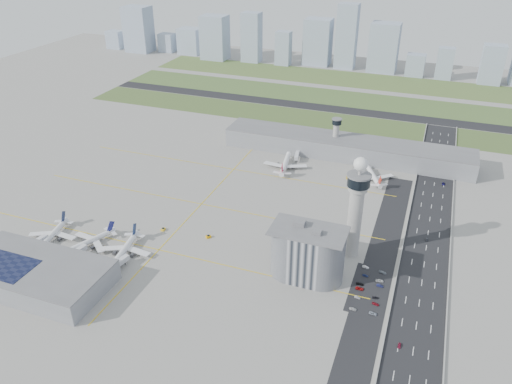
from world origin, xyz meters
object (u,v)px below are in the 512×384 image
(jet_bridge_near_1, at_px, (68,260))
(tug_0, at_px, (88,242))
(car_lot_11, at_px, (383,272))
(tug_3, at_px, (208,236))
(tug_2, at_px, (163,229))
(car_lot_6, at_px, (373,313))
(airplane_near_a, at_px, (51,232))
(secondary_tower, at_px, (336,133))
(car_hw_1, at_px, (427,240))
(car_hw_2, at_px, (443,184))
(jet_bridge_near_2, at_px, (111,271))
(airplane_near_c, at_px, (123,247))
(car_lot_4, at_px, (365,275))
(airplane_far_b, at_px, (373,173))
(tug_4, at_px, (284,169))
(admin_building, at_px, (307,253))
(car_lot_9, at_px, (380,286))
(tug_5, at_px, (348,177))
(jet_bridge_far_0, at_px, (298,154))
(jet_bridge_far_1, at_px, (356,162))
(car_lot_3, at_px, (360,284))
(car_lot_2, at_px, (360,289))
(jet_bridge_near_0, at_px, (28,249))
(tug_1, at_px, (103,247))
(airplane_far_a, at_px, (285,161))
(car_lot_7, at_px, (376,304))
(control_tower, at_px, (356,204))
(airplane_near_b, at_px, (89,238))
(car_lot_10, at_px, (380,281))
(car_lot_8, at_px, (375,298))
(car_lot_1, at_px, (357,297))
(car_hw_4, at_px, (430,152))
(car_lot_5, at_px, (366,267))
(car_lot_0, at_px, (353,309))

(jet_bridge_near_1, bearing_deg, tug_0, 17.53)
(car_lot_11, bearing_deg, tug_3, 98.78)
(tug_2, bearing_deg, car_lot_6, 166.92)
(airplane_near_a, bearing_deg, secondary_tower, 132.60)
(car_hw_1, distance_m, car_hw_2, 83.65)
(secondary_tower, bearing_deg, jet_bridge_near_2, -111.47)
(airplane_near_a, height_order, airplane_near_c, airplane_near_c)
(jet_bridge_near_1, distance_m, car_lot_4, 174.41)
(airplane_far_b, bearing_deg, tug_4, 72.38)
(admin_building, bearing_deg, car_lot_9, 6.07)
(car_lot_6, distance_m, car_lot_9, 23.74)
(secondary_tower, bearing_deg, tug_5, -64.89)
(jet_bridge_far_0, distance_m, jet_bridge_far_1, 50.00)
(airplane_near_c, bearing_deg, car_lot_3, 89.40)
(car_lot_2, bearing_deg, airplane_near_a, 95.29)
(tug_3, height_order, car_lot_6, tug_3)
(jet_bridge_far_1, height_order, tug_0, jet_bridge_far_1)
(jet_bridge_near_0, xyz_separation_m, tug_1, (39.89, 20.14, -2.06))
(airplane_far_a, xyz_separation_m, car_lot_7, (94.92, -141.79, -5.38))
(airplane_far_a, distance_m, car_lot_6, 177.19)
(control_tower, distance_m, admin_building, 41.10)
(airplane_near_b, xyz_separation_m, car_lot_7, (176.25, 7.04, -4.49))
(car_lot_6, bearing_deg, jet_bridge_far_1, 23.31)
(airplane_far_b, bearing_deg, control_tower, 156.76)
(car_lot_10, height_order, car_hw_2, car_lot_10)
(airplane_near_a, height_order, jet_bridge_near_1, airplane_near_a)
(car_lot_2, bearing_deg, jet_bridge_near_0, 100.22)
(car_lot_8, bearing_deg, airplane_far_a, 25.98)
(airplane_far_a, relative_size, jet_bridge_far_1, 3.03)
(tug_2, bearing_deg, tug_5, -130.93)
(airplane_near_a, bearing_deg, car_hw_2, 114.02)
(car_lot_1, relative_size, car_lot_2, 0.73)
(car_hw_4, bearing_deg, car_lot_5, -94.37)
(tug_0, distance_m, car_hw_1, 215.11)
(control_tower, xyz_separation_m, admin_building, (-20.01, -30.00, -19.74))
(car_lot_6, height_order, car_lot_9, car_lot_9)
(car_lot_0, bearing_deg, jet_bridge_near_0, 96.01)
(control_tower, xyz_separation_m, jet_bridge_near_2, (-125.00, -69.00, -32.19))
(tug_3, bearing_deg, airplane_near_b, 70.21)
(car_lot_5, bearing_deg, airplane_far_b, 13.19)
(car_lot_11, bearing_deg, control_tower, 66.05)
(airplane_near_c, height_order, car_lot_7, airplane_near_c)
(jet_bridge_near_2, bearing_deg, car_lot_5, -57.07)
(car_lot_9, distance_m, car_hw_4, 197.78)
(tug_0, xyz_separation_m, car_hw_2, (207.41, 160.97, -0.30))
(airplane_far_b, distance_m, car_hw_4, 77.76)
(car_hw_2, bearing_deg, airplane_near_c, -139.64)
(jet_bridge_near_0, xyz_separation_m, car_lot_6, (206.14, 19.66, -2.27))
(control_tower, height_order, airplane_far_a, control_tower)
(airplane_far_a, bearing_deg, car_lot_3, -155.99)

